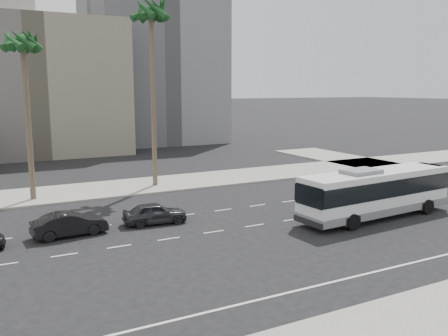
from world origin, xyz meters
TOP-DOWN VIEW (x-y plane):
  - ground at (0.00, 0.00)m, footprint 700.00×700.00m
  - sidewalk_north at (0.00, 15.50)m, footprint 120.00×7.00m
  - midrise_beige_west at (-12.00, 45.00)m, footprint 24.00×18.00m
  - midrise_gray_center at (8.00, 52.00)m, footprint 20.00×20.00m
  - civic_tower at (-2.00, 250.00)m, footprint 42.00×42.00m
  - highrise_right at (45.00, 230.00)m, footprint 26.00×26.00m
  - highrise_far at (70.00, 260.00)m, footprint 22.00×22.00m
  - city_bus at (5.52, -2.15)m, footprint 12.47×3.59m
  - car_a at (-8.63, 3.50)m, footprint 2.10×4.37m
  - car_b at (-14.13, 3.39)m, footprint 1.88×4.55m
  - palm_near at (-4.61, 14.95)m, footprint 4.95×4.95m
  - palm_mid at (-15.14, 14.20)m, footprint 4.35×4.35m

SIDE VIEW (x-z plane):
  - ground at x=0.00m, z-range 0.00..0.00m
  - sidewalk_north at x=0.00m, z-range 0.00..0.15m
  - car_a at x=-8.63m, z-range 0.00..1.44m
  - car_b at x=-14.13m, z-range 0.00..1.47m
  - city_bus at x=5.52m, z-range 0.09..3.63m
  - midrise_beige_west at x=-12.00m, z-range 0.00..18.00m
  - palm_mid at x=-15.14m, z-range 5.39..18.86m
  - midrise_gray_center at x=8.00m, z-range 0.00..26.00m
  - palm_near at x=-4.61m, z-range 6.76..23.41m
  - highrise_far at x=70.00m, z-range 0.00..60.00m
  - highrise_right at x=45.00m, z-range 0.00..70.00m
  - civic_tower at x=-2.00m, z-range -25.67..103.33m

